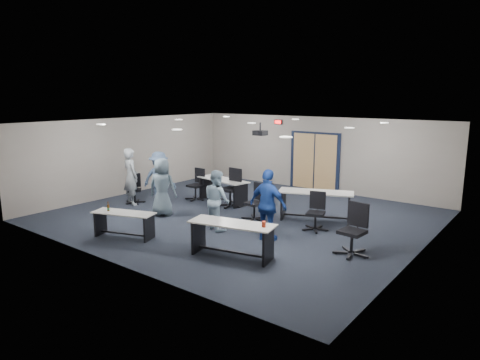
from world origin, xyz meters
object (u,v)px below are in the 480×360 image
Objects in this scene: chair_loose_left at (134,189)px; person_gray at (131,177)px; chair_back_d at (316,212)px; table_front_right at (232,233)px; person_back at (159,178)px; table_front_left at (124,220)px; person_plaid at (162,187)px; person_navy at (268,205)px; chair_loose_right at (352,230)px; table_back_left at (223,186)px; person_lightblue at (217,200)px; table_back_right at (316,201)px; chair_back_c at (254,202)px; chair_back_a at (195,184)px; chair_back_b at (230,188)px.

chair_loose_left is 0.48m from person_gray.
table_front_right is at bearing -117.25° from chair_back_d.
chair_back_d is 5.31m from person_back.
person_plaid reaches higher than table_front_left.
chair_loose_left is 0.55× the size of person_navy.
chair_loose_right reaches higher than chair_loose_left.
person_plaid is at bearing -90.59° from table_back_left.
chair_back_d is 2.58m from person_lightblue.
chair_back_c reaches higher than table_back_right.
chair_back_d reaches higher than table_front_left.
chair_loose_left is (-2.51, 2.36, 0.04)m from table_front_left.
chair_back_c is 1.34m from person_lightblue.
table_back_left is at bearing 152.08° from chair_back_d.
chair_back_c is at bearing 169.84° from chair_loose_right.
table_back_right is 2.84m from person_lightblue.
chair_loose_left is 1.90m from person_plaid.
chair_loose_right is 0.63× the size of person_gray.
chair_back_c is (2.95, -0.72, -0.01)m from chair_back_a.
chair_back_a is 0.87× the size of chair_back_b.
table_front_right is at bearing -55.07° from chair_back_c.
table_back_left is 0.93× the size of table_back_right.
person_navy is 4.78m from person_back.
chair_back_d reaches higher than table_back_right.
chair_loose_right is (3.28, -0.90, 0.06)m from chair_back_c.
person_navy is (-0.55, -1.39, 0.37)m from chair_back_d.
chair_back_d is at bearing 14.33° from chair_back_c.
person_lightblue is at bearing -43.77° from table_back_left.
chair_back_b is 5.02m from chair_loose_right.
table_front_left is at bearing -108.99° from chair_back_c.
chair_back_a is 1.30m from person_back.
table_front_right is 2.88m from chair_back_c.
chair_back_c is at bearing 42.97° from table_front_left.
table_front_left is at bearing 152.26° from person_gray.
person_back reaches higher than chair_loose_right.
table_back_right is 4.35m from chair_back_a.
person_back reaches higher than table_back_right.
table_front_left is 0.96× the size of person_back.
chair_back_b is 3.38m from person_navy.
chair_loose_right is 5.69m from person_plaid.
chair_back_c is 0.66× the size of person_lightblue.
person_gray reaches higher than table_back_left.
table_back_left is 1.17× the size of person_back.
person_navy is (1.55, 0.07, 0.09)m from person_lightblue.
table_front_left is 4.12m from chair_back_a.
chair_back_c is at bearing -152.30° from person_gray.
table_front_left is at bearing 101.93° from person_back.
chair_back_b is 3.20m from person_gray.
table_back_left is (-0.30, 4.19, 0.09)m from table_front_left.
chair_back_b is at bearing 154.60° from chair_back_d.
table_front_right is 1.26× the size of person_lightblue.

